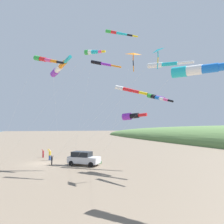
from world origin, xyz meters
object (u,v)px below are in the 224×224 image
at_px(person_bystander_far, 43,153).
at_px(kite_windsock_blue_topmost, 101,64).
at_px(kite_windsock_magenta_far_left, 131,116).
at_px(kite_windsock_teal_far_right, 132,91).
at_px(kite_delta_small_distant, 133,54).
at_px(cooler_box, 99,162).
at_px(kite_windsock_rainbow_low_near, 205,69).
at_px(kite_windsock_orange_high_right, 156,98).
at_px(kite_windsock_long_streamer_right, 117,33).
at_px(kite_windsock_green_low_center, 163,65).
at_px(person_adult_flyer, 50,154).
at_px(person_child_green_jacket, 52,160).
at_px(kite_windsock_purple_drifting, 92,52).
at_px(parked_car, 83,158).
at_px(kite_windsock_checkered_midright, 45,60).
at_px(kite_windsock_white_trailing, 58,69).
at_px(kite_delta_red_high_left, 157,51).

xyz_separation_m(person_bystander_far, kite_windsock_blue_topmost, (6.26, -13.82, 12.33)).
relative_size(kite_windsock_magenta_far_left, kite_windsock_teal_far_right, 0.86).
xyz_separation_m(kite_windsock_blue_topmost, kite_delta_small_distant, (7.29, 5.81, 4.13)).
distance_m(cooler_box, kite_windsock_rainbow_low_near, 19.96).
bearing_deg(kite_windsock_orange_high_right, kite_windsock_teal_far_right, 86.46).
distance_m(cooler_box, kite_windsock_long_streamer_right, 19.45).
xyz_separation_m(kite_windsock_blue_topmost, kite_windsock_rainbow_low_near, (3.84, -12.61, -3.78)).
bearing_deg(kite_windsock_green_low_center, cooler_box, 137.67).
bearing_deg(person_adult_flyer, kite_windsock_rainbow_low_near, -68.27).
height_order(person_child_green_jacket, kite_windsock_purple_drifting, kite_windsock_purple_drifting).
relative_size(person_child_green_jacket, kite_windsock_orange_high_right, 0.09).
bearing_deg(person_child_green_jacket, cooler_box, -10.70).
bearing_deg(parked_car, person_child_green_jacket, 155.16).
height_order(kite_windsock_checkered_midright, kite_delta_small_distant, kite_delta_small_distant).
height_order(kite_windsock_magenta_far_left, kite_windsock_orange_high_right, kite_windsock_orange_high_right).
distance_m(kite_windsock_purple_drifting, kite_windsock_rainbow_low_near, 18.61).
height_order(kite_delta_small_distant, kite_windsock_teal_far_right, kite_delta_small_distant).
relative_size(kite_windsock_long_streamer_right, kite_windsock_rainbow_low_near, 1.03).
distance_m(kite_windsock_white_trailing, kite_windsock_blue_topmost, 5.61).
bearing_deg(kite_windsock_magenta_far_left, parked_car, 133.13).
xyz_separation_m(person_adult_flyer, kite_windsock_blue_topmost, (5.34, -10.42, 12.14)).
bearing_deg(person_adult_flyer, kite_windsock_magenta_far_left, -51.60).
bearing_deg(cooler_box, kite_windsock_purple_drifting, -153.03).
relative_size(kite_delta_small_distant, kite_windsock_rainbow_low_near, 0.91).
distance_m(person_bystander_far, kite_windsock_green_low_center, 24.40).
relative_size(parked_car, kite_windsock_teal_far_right, 0.30).
bearing_deg(kite_windsock_purple_drifting, person_child_green_jacket, 159.73).
distance_m(kite_windsock_blue_topmost, kite_windsock_teal_far_right, 6.45).
distance_m(parked_car, kite_windsock_orange_high_right, 13.14).
height_order(cooler_box, kite_windsock_orange_high_right, kite_windsock_orange_high_right).
height_order(cooler_box, kite_windsock_checkered_midright, kite_windsock_checkered_midright).
height_order(kite_windsock_long_streamer_right, kite_delta_small_distant, kite_windsock_long_streamer_right).
height_order(person_child_green_jacket, kite_windsock_teal_far_right, kite_windsock_teal_far_right).
bearing_deg(kite_windsock_orange_high_right, kite_windsock_checkered_midright, 158.03).
relative_size(person_bystander_far, kite_windsock_magenta_far_left, 0.11).
bearing_deg(kite_windsock_purple_drifting, kite_windsock_green_low_center, -34.15).
height_order(kite_windsock_orange_high_right, kite_windsock_green_low_center, kite_windsock_green_low_center).
bearing_deg(kite_windsock_purple_drifting, kite_windsock_blue_topmost, -88.65).
bearing_deg(kite_windsock_magenta_far_left, kite_delta_small_distant, 61.16).
height_order(kite_windsock_white_trailing, kite_delta_small_distant, kite_delta_small_distant).
relative_size(person_child_green_jacket, kite_windsock_long_streamer_right, 0.07).
xyz_separation_m(kite_windsock_orange_high_right, kite_windsock_green_low_center, (3.13, 3.24, 5.02)).
xyz_separation_m(person_child_green_jacket, kite_windsock_long_streamer_right, (8.99, -2.16, 18.76)).
xyz_separation_m(kite_delta_red_high_left, kite_windsock_rainbow_low_near, (-1.60, -8.44, -4.61)).
xyz_separation_m(cooler_box, kite_windsock_long_streamer_right, (2.47, -0.93, 19.27)).
bearing_deg(kite_delta_small_distant, person_bystander_far, 149.40).
relative_size(person_bystander_far, kite_windsock_long_streamer_right, 0.07).
distance_m(person_adult_flyer, kite_delta_red_high_left, 22.31).
bearing_deg(person_bystander_far, kite_windsock_rainbow_low_near, -69.07).
distance_m(kite_delta_red_high_left, kite_windsock_green_low_center, 3.94).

